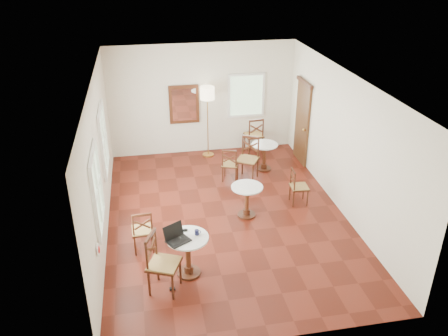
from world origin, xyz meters
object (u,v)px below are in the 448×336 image
at_px(cafe_table_near, 188,251).
at_px(chair_mid_b, 298,187).
at_px(cafe_table_back, 264,154).
at_px(cafe_table_mid, 247,198).
at_px(laptop, 176,237).
at_px(chair_back_a, 254,135).
at_px(chair_near_b, 162,263).
at_px(chair_back_b, 248,159).
at_px(floor_lamp, 207,98).
at_px(power_adapter, 172,289).
at_px(mouse, 185,230).
at_px(chair_near_a, 143,230).
at_px(chair_mid_a, 230,164).
at_px(navy_mug, 197,232).
at_px(water_glass, 181,239).

distance_m(cafe_table_near, chair_mid_b, 3.35).
bearing_deg(chair_mid_b, cafe_table_back, 12.47).
bearing_deg(cafe_table_mid, laptop, -133.14).
relative_size(cafe_table_back, chair_back_a, 0.69).
distance_m(cafe_table_mid, chair_near_b, 2.78).
distance_m(cafe_table_mid, chair_mid_b, 1.28).
relative_size(chair_back_b, floor_lamp, 0.55).
bearing_deg(power_adapter, laptop, 67.57).
height_order(cafe_table_back, chair_near_b, chair_near_b).
height_order(cafe_table_near, laptop, laptop).
height_order(floor_lamp, mouse, floor_lamp).
relative_size(chair_near_a, chair_mid_a, 1.03).
relative_size(laptop, power_adapter, 5.11).
bearing_deg(cafe_table_back, cafe_table_mid, -114.19).
xyz_separation_m(cafe_table_mid, floor_lamp, (-0.34, 3.22, 1.20)).
distance_m(laptop, mouse, 0.30).
relative_size(cafe_table_mid, chair_mid_b, 0.84).
height_order(cafe_table_near, navy_mug, navy_mug).
height_order(cafe_table_near, chair_near_b, chair_near_b).
bearing_deg(chair_back_a, power_adapter, 57.69).
height_order(chair_mid_a, floor_lamp, floor_lamp).
relative_size(chair_near_a, chair_back_a, 0.86).
bearing_deg(water_glass, chair_near_a, 123.85).
relative_size(cafe_table_mid, chair_near_a, 0.80).
height_order(chair_near_a, chair_back_b, chair_back_b).
xyz_separation_m(cafe_table_mid, cafe_table_back, (0.95, 2.11, -0.00)).
distance_m(cafe_table_back, navy_mug, 4.38).
bearing_deg(chair_mid_a, mouse, 85.78).
relative_size(chair_near_b, floor_lamp, 0.56).
relative_size(cafe_table_back, water_glass, 6.58).
relative_size(chair_near_a, power_adapter, 9.39).
bearing_deg(water_glass, chair_mid_a, 66.24).
height_order(cafe_table_mid, laptop, laptop).
xyz_separation_m(chair_mid_a, power_adapter, (-1.74, -3.75, -0.41)).
bearing_deg(chair_mid_a, chair_mid_b, 152.89).
relative_size(chair_mid_b, power_adapter, 8.92).
height_order(floor_lamp, power_adapter, floor_lamp).
distance_m(cafe_table_near, power_adapter, 0.68).
bearing_deg(mouse, chair_back_a, 85.17).
bearing_deg(chair_mid_a, chair_near_b, 83.18).
height_order(chair_near_a, water_glass, same).
relative_size(chair_back_a, water_glass, 9.57).
distance_m(cafe_table_near, navy_mug, 0.39).
xyz_separation_m(chair_back_b, mouse, (-1.89, -3.20, 0.27)).
distance_m(cafe_table_back, chair_mid_b, 1.83).
xyz_separation_m(floor_lamp, water_glass, (-1.22, -5.02, -0.81)).
bearing_deg(cafe_table_back, cafe_table_near, -122.18).
xyz_separation_m(chair_back_a, mouse, (-2.41, -4.71, 0.29)).
xyz_separation_m(chair_back_b, navy_mug, (-1.69, -3.35, 0.30)).
bearing_deg(floor_lamp, power_adapter, -105.14).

